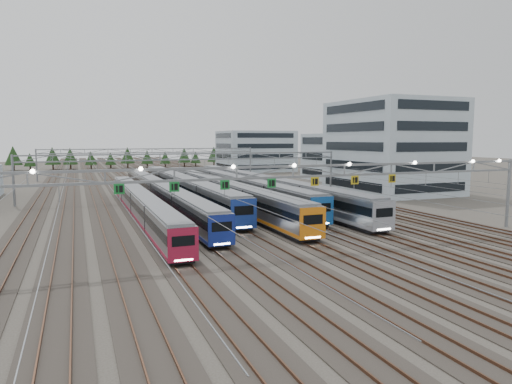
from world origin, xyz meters
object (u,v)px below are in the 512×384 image
object	(u,v)px
gantry_near	(293,174)
gantry_far	(152,154)
train_b	(159,192)
gantry_mid	(192,162)
depot_bldg_south	(392,147)
train_d	(217,190)
train_e	(241,188)
train_a	(140,203)
train_f	(263,186)
depot_bldg_north	(255,151)
train_c	(183,187)
depot_bldg_mid	(339,157)

from	to	relation	value
gantry_near	gantry_far	world-z (taller)	gantry_near
train_b	gantry_near	distance (m)	35.71
gantry_mid	gantry_far	world-z (taller)	same
depot_bldg_south	train_d	bearing A→B (deg)	-176.93
train_e	train_d	bearing A→B (deg)	-166.75
train_a	gantry_mid	distance (m)	21.26
train_f	gantry_far	size ratio (longest dim) A/B	1.21
gantry_mid	depot_bldg_south	distance (m)	38.66
train_b	depot_bldg_north	world-z (taller)	depot_bldg_north
train_f	gantry_near	distance (m)	37.15
train_b	depot_bldg_south	size ratio (longest dim) A/B	3.07
train_b	gantry_far	size ratio (longest dim) A/B	1.20
train_f	gantry_far	distance (m)	51.49
train_c	depot_bldg_mid	world-z (taller)	depot_bldg_mid
train_e	depot_bldg_north	world-z (taller)	depot_bldg_north
train_e	train_f	xyz separation A→B (m)	(4.50, 1.23, -0.03)
train_d	gantry_near	world-z (taller)	gantry_near
train_e	gantry_near	xyz separation A→B (m)	(-6.80, -33.82, 4.90)
depot_bldg_mid	gantry_far	bearing A→B (deg)	152.15
train_e	gantry_mid	size ratio (longest dim) A/B	0.98
train_c	gantry_far	bearing A→B (deg)	87.29
train_e	gantry_far	distance (m)	51.91
train_a	train_e	size ratio (longest dim) A/B	0.94
depot_bldg_mid	depot_bldg_south	bearing A→B (deg)	-101.05
train_c	gantry_far	size ratio (longest dim) A/B	1.07
depot_bldg_mid	depot_bldg_north	xyz separation A→B (m)	(-7.70, 38.93, 0.63)
gantry_near	train_a	bearing A→B (deg)	116.32
train_c	depot_bldg_mid	distance (m)	52.12
train_b	gantry_mid	bearing A→B (deg)	38.78
train_e	gantry_far	bearing A→B (deg)	97.50
train_d	depot_bldg_north	size ratio (longest dim) A/B	2.96
train_a	train_f	world-z (taller)	train_f
depot_bldg_south	depot_bldg_mid	size ratio (longest dim) A/B	1.38
train_f	depot_bldg_south	distance (m)	27.77
gantry_mid	depot_bldg_mid	xyz separation A→B (m)	(43.56, 21.98, -0.53)
train_c	train_f	xyz separation A→B (m)	(13.50, -2.46, -0.06)
train_f	depot_bldg_north	size ratio (longest dim) A/B	3.10
train_b	train_c	xyz separation A→B (m)	(4.50, 2.81, 0.25)
train_f	gantry_mid	bearing A→B (deg)	155.73
train_a	train_b	world-z (taller)	train_b
gantry_near	depot_bldg_north	distance (m)	107.22
gantry_far	depot_bldg_south	xyz separation A→B (m)	(38.20, -50.43, 2.45)
train_c	train_d	size ratio (longest dim) A/B	0.92
train_c	train_b	bearing A→B (deg)	-148.03
train_a	depot_bldg_mid	distance (m)	67.65
gantry_far	depot_bldg_mid	xyz separation A→B (m)	(43.56, -23.02, -0.53)
train_c	gantry_far	distance (m)	47.85
train_c	depot_bldg_north	world-z (taller)	depot_bldg_north
train_c	depot_bldg_mid	xyz separation A→B (m)	(45.81, 24.60, 3.65)
train_e	depot_bldg_mid	xyz separation A→B (m)	(36.81, 28.28, 3.68)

